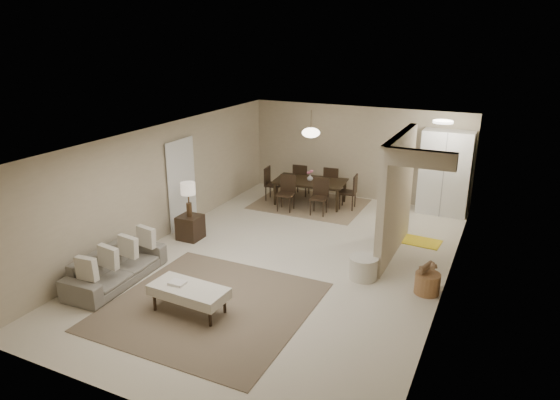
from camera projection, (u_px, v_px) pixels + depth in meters
The scene contains 22 objects.
floor at pixel (288, 260), 10.02m from camera, with size 9.00×9.00×0.00m, color beige.
ceiling at pixel (289, 137), 9.21m from camera, with size 9.00×9.00×0.00m, color white.
back_wall at pixel (357, 153), 13.46m from camera, with size 6.00×6.00×0.00m, color tan.
left_wall at pixel (163, 182), 10.84m from camera, with size 9.00×9.00×0.00m, color tan.
right_wall at pixel (450, 226), 8.39m from camera, with size 9.00×9.00×0.00m, color tan.
partition at pixel (396, 195), 9.95m from camera, with size 0.15×2.50×2.50m, color tan.
doorway at pixel (181, 185), 11.41m from camera, with size 0.04×0.90×2.04m, color black.
pantry_cabinet at pixel (445, 173), 12.27m from camera, with size 1.20×0.55×2.10m, color white.
flush_light at pixel (443, 122), 11.02m from camera, with size 0.44×0.44×0.05m, color white.
living_rug at pixel (210, 306), 8.34m from camera, with size 3.20×3.20×0.01m, color brown.
sofa at pixel (116, 267), 9.06m from camera, with size 0.79×2.03×0.59m, color slate.
ottoman_bench at pixel (189, 292), 8.04m from camera, with size 1.31×0.65×0.46m.
side_table at pixel (190, 227), 10.97m from camera, with size 0.48×0.48×0.53m, color black.
table_lamp at pixel (188, 192), 10.71m from camera, with size 0.32×0.32×0.76m.
round_pouf at pixel (363, 268), 9.22m from camera, with size 0.54×0.54×0.42m, color beige.
wicker_basket at pixel (427, 283), 8.70m from camera, with size 0.44×0.44×0.37m, color #92613A.
dining_rug at pixel (309, 204), 13.25m from camera, with size 2.80×2.10×0.01m, color #80674F.
dining_table at pixel (310, 192), 13.15m from camera, with size 1.85×1.03×0.65m, color black.
dining_chairs at pixel (310, 188), 13.11m from camera, with size 2.47×1.88×0.91m.
vase at pixel (310, 178), 13.02m from camera, with size 0.16×0.16×0.17m, color white.
yellow_mat at pixel (418, 241), 10.90m from camera, with size 0.96×0.59×0.01m, color yellow.
pendant_light at pixel (311, 133), 12.64m from camera, with size 0.46×0.46×0.71m.
Camera 1 is at (3.77, -8.28, 4.36)m, focal length 32.00 mm.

